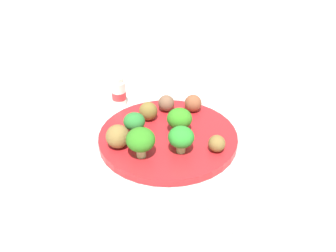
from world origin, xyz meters
TOP-DOWN VIEW (x-y plane):
  - ground_plane at (0.00, 0.00)m, footprint 4.00×4.00m
  - plate at (0.00, 0.00)m, footprint 0.28×0.28m
  - broccoli_floret_back_left at (-0.00, -0.02)m, footprint 0.05×0.05m
  - broccoli_floret_mid_left at (0.03, 0.06)m, footprint 0.04×0.04m
  - broccoli_floret_mid_right at (-0.06, -0.00)m, footprint 0.05×0.05m
  - broccoli_floret_front_right at (-0.05, 0.07)m, footprint 0.05×0.05m
  - meatball_far_rim at (0.09, -0.03)m, footprint 0.04×0.04m
  - meatball_back_right at (0.07, 0.02)m, footprint 0.04×0.04m
  - meatball_center at (0.06, -0.09)m, footprint 0.04×0.04m
  - meatball_mid_right at (-0.00, 0.10)m, footprint 0.05×0.05m
  - meatball_front_right at (-0.09, -0.06)m, footprint 0.03×0.03m
  - napkin at (-0.25, 0.02)m, footprint 0.17×0.13m
  - fork at (-0.24, 0.04)m, footprint 0.12×0.03m
  - knife at (-0.24, 0.00)m, footprint 0.15×0.03m
  - yogurt_bottle at (0.18, 0.05)m, footprint 0.03×0.03m

SIDE VIEW (x-z plane):
  - ground_plane at x=0.00m, z-range 0.00..0.00m
  - napkin at x=-0.25m, z-range 0.00..0.01m
  - knife at x=-0.24m, z-range 0.00..0.01m
  - fork at x=-0.24m, z-range 0.00..0.01m
  - plate at x=0.00m, z-range 0.00..0.02m
  - yogurt_bottle at x=0.18m, z-range 0.00..0.07m
  - meatball_front_right at x=-0.09m, z-range 0.02..0.05m
  - meatball_far_rim at x=0.09m, z-range 0.02..0.05m
  - meatball_center at x=0.06m, z-range 0.02..0.05m
  - meatball_back_right at x=0.07m, z-range 0.02..0.06m
  - meatball_mid_right at x=0.00m, z-range 0.02..0.06m
  - broccoli_floret_mid_left at x=0.03m, z-range 0.02..0.07m
  - broccoli_floret_back_left at x=0.00m, z-range 0.02..0.07m
  - broccoli_floret_mid_right at x=-0.06m, z-range 0.02..0.07m
  - broccoli_floret_front_right at x=-0.05m, z-range 0.02..0.08m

